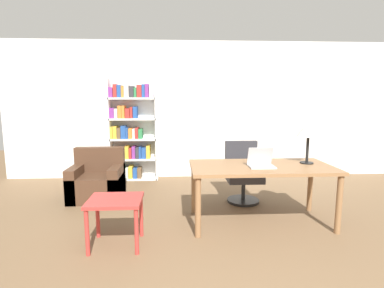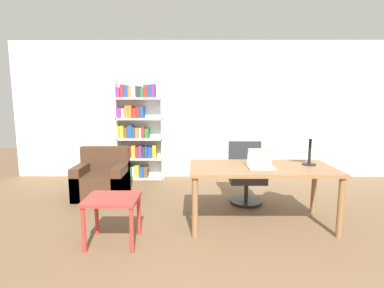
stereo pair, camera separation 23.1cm
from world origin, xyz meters
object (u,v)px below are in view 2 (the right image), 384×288
Objects in this scene: desk at (261,173)px; office_chair at (246,175)px; laptop at (261,163)px; table_lamp at (311,131)px; armchair at (102,180)px; side_table_blue at (112,205)px; bookshelf at (137,132)px.

desk is 1.92× the size of office_chair.
table_lamp is (0.65, 0.16, 0.38)m from laptop.
desk is 0.82m from table_lamp.
laptop is at bearing -89.21° from office_chair.
desk is at bearing -24.82° from armchair.
table_lamp is 0.98× the size of side_table_blue.
side_table_blue is (-1.68, -1.37, 0.01)m from office_chair.
laptop is 0.16× the size of bookshelf.
laptop is at bearing -165.86° from table_lamp.
armchair is at bearing 153.52° from laptop.
table_lamp is at bearing -18.40° from armchair.
side_table_blue is 2.79m from bookshelf.
bookshelf is (-1.96, 2.21, 0.27)m from desk.
desk is at bearing 70.11° from laptop.
desk is 2.96m from bookshelf.
armchair is (-2.32, 1.07, -0.39)m from desk.
desk reaches higher than side_table_blue.
office_chair is at bearing 131.30° from table_lamp.
side_table_blue is at bearing -165.07° from laptop.
laptop reaches higher than side_table_blue.
table_lamp is (0.63, 0.09, 0.52)m from desk.
side_table_blue is at bearing -140.85° from office_chair.
bookshelf reaches higher than side_table_blue.
office_chair reaches higher than armchair.
laptop is 1.79m from side_table_blue.
bookshelf reaches higher than laptop.
laptop is 2.99m from bookshelf.
laptop is at bearing -109.89° from desk.
armchair is (-0.60, 1.60, -0.16)m from side_table_blue.
armchair is (-2.95, 0.98, -0.91)m from table_lamp.
desk is at bearing -87.43° from office_chair.
laptop is 0.77m from table_lamp.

